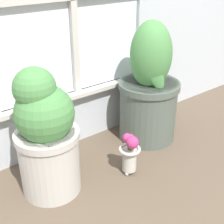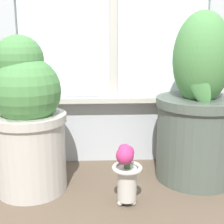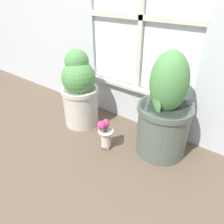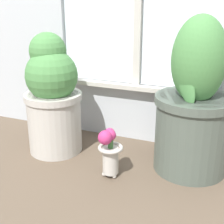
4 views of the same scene
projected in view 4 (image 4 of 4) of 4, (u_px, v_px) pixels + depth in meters
The scene contains 4 objects.
ground_plane at pixel (97, 185), 1.35m from camera, with size 10.00×10.00×0.00m, color brown.
potted_plant_left at pixel (53, 96), 1.57m from camera, with size 0.29×0.29×0.61m.
potted_plant_right at pixel (194, 109), 1.39m from camera, with size 0.35×0.35×0.71m.
flower_vase at pixel (110, 150), 1.37m from camera, with size 0.11×0.12×0.23m.
Camera 4 is at (0.50, -1.05, 0.76)m, focal length 50.00 mm.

